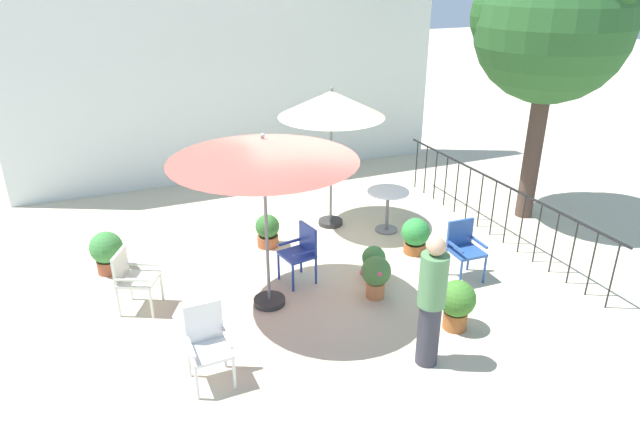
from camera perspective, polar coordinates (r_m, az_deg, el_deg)
name	(u,v)px	position (r m, az deg, el deg)	size (l,w,h in m)	color
ground_plane	(320,269)	(8.84, 0.02, -5.62)	(60.00, 60.00, 0.00)	beige
villa_facade	(233,49)	(12.29, -8.78, 16.06)	(9.29, 0.30, 5.49)	silver
terrace_railing	(494,199)	(10.11, 17.16, 1.44)	(0.03, 5.37, 1.01)	black
shade_tree	(554,25)	(10.59, 22.48, 17.16)	(2.70, 2.58, 4.72)	#48362D
patio_umbrella_0	(331,105)	(9.61, 1.16, 10.85)	(1.81, 1.81, 2.49)	#2D2D2D
patio_umbrella_1	(263,151)	(7.09, -5.75, 6.28)	(2.42, 2.42, 2.45)	#2D2D2D
cafe_table_0	(388,203)	(9.94, 6.83, 1.03)	(0.72, 0.72, 0.75)	silver
patio_chair_0	(301,249)	(8.31, -1.91, -3.64)	(0.51, 0.53, 0.87)	#253D9C
patio_chair_1	(464,246)	(8.67, 14.28, -3.15)	(0.46, 0.46, 0.89)	#294F93
patio_chair_2	(132,276)	(8.04, -18.40, -5.99)	(0.64, 0.63, 0.86)	white
patio_chair_3	(207,340)	(6.55, -11.29, -12.38)	(0.46, 0.46, 0.94)	white
potted_plant_0	(376,274)	(8.01, 5.65, -6.09)	(0.43, 0.43, 0.63)	#C67244
potted_plant_1	(374,262)	(8.47, 5.42, -4.87)	(0.35, 0.35, 0.54)	#C76A38
potted_plant_2	(415,235)	(9.32, 9.58, -2.16)	(0.46, 0.46, 0.60)	#9C5529
potted_plant_3	(107,251)	(9.19, -20.69, -3.55)	(0.49, 0.49, 0.66)	#9C4D33
potted_plant_4	(268,230)	(9.46, -5.30, -1.68)	(0.40, 0.41, 0.56)	#9E522F
potted_plant_5	(457,302)	(7.52, 13.62, -8.70)	(0.47, 0.47, 0.68)	#A05A2C
standing_person	(431,301)	(6.60, 11.15, -8.61)	(0.43, 0.43, 1.65)	#33333D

